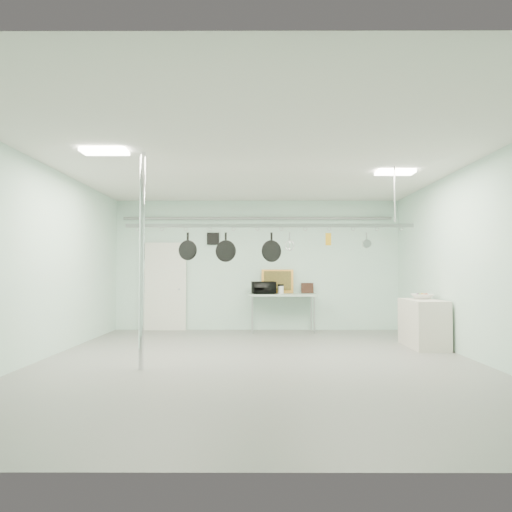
{
  "coord_description": "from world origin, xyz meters",
  "views": [
    {
      "loc": [
        -0.0,
        -7.29,
        1.43
      ],
      "look_at": [
        -0.03,
        1.0,
        1.72
      ],
      "focal_mm": 32.0,
      "sensor_mm": 36.0,
      "label": 1
    }
  ],
  "objects_px": {
    "pot_rack": "(269,224)",
    "microwave": "(264,288)",
    "skillet_right": "(272,247)",
    "side_cabinet": "(423,323)",
    "fruit_bowl": "(422,296)",
    "coffee_canister": "(281,290)",
    "prep_table": "(283,297)",
    "skillet_left": "(188,246)",
    "skillet_mid": "(226,247)",
    "chrome_pole": "(142,260)"
  },
  "relations": [
    {
      "from": "coffee_canister",
      "to": "fruit_bowl",
      "type": "xyz_separation_m",
      "value": [
        2.65,
        -2.0,
        -0.05
      ]
    },
    {
      "from": "side_cabinet",
      "to": "microwave",
      "type": "distance_m",
      "value": 3.75
    },
    {
      "from": "prep_table",
      "to": "microwave",
      "type": "distance_m",
      "value": 0.5
    },
    {
      "from": "pot_rack",
      "to": "skillet_right",
      "type": "distance_m",
      "value": 0.39
    },
    {
      "from": "side_cabinet",
      "to": "fruit_bowl",
      "type": "height_order",
      "value": "fruit_bowl"
    },
    {
      "from": "coffee_canister",
      "to": "side_cabinet",
      "type": "bearing_deg",
      "value": -40.36
    },
    {
      "from": "chrome_pole",
      "to": "fruit_bowl",
      "type": "bearing_deg",
      "value": 24.2
    },
    {
      "from": "side_cabinet",
      "to": "skillet_right",
      "type": "height_order",
      "value": "skillet_right"
    },
    {
      "from": "chrome_pole",
      "to": "skillet_left",
      "type": "xyz_separation_m",
      "value": [
        0.54,
        0.9,
        0.26
      ]
    },
    {
      "from": "pot_rack",
      "to": "coffee_canister",
      "type": "height_order",
      "value": "pot_rack"
    },
    {
      "from": "pot_rack",
      "to": "skillet_right",
      "type": "bearing_deg",
      "value": 0.0
    },
    {
      "from": "chrome_pole",
      "to": "microwave",
      "type": "relative_size",
      "value": 6.06
    },
    {
      "from": "chrome_pole",
      "to": "skillet_left",
      "type": "bearing_deg",
      "value": 59.25
    },
    {
      "from": "pot_rack",
      "to": "microwave",
      "type": "xyz_separation_m",
      "value": [
        -0.05,
        3.26,
        -1.18
      ]
    },
    {
      "from": "prep_table",
      "to": "fruit_bowl",
      "type": "height_order",
      "value": "fruit_bowl"
    },
    {
      "from": "side_cabinet",
      "to": "microwave",
      "type": "xyz_separation_m",
      "value": [
        -3.0,
        2.16,
        0.6
      ]
    },
    {
      "from": "pot_rack",
      "to": "microwave",
      "type": "relative_size",
      "value": 9.09
    },
    {
      "from": "coffee_canister",
      "to": "skillet_right",
      "type": "xyz_separation_m",
      "value": [
        -0.32,
        -3.3,
        0.84
      ]
    },
    {
      "from": "fruit_bowl",
      "to": "skillet_left",
      "type": "relative_size",
      "value": 0.91
    },
    {
      "from": "side_cabinet",
      "to": "skillet_mid",
      "type": "distance_m",
      "value": 4.08
    },
    {
      "from": "pot_rack",
      "to": "skillet_mid",
      "type": "distance_m",
      "value": 0.83
    },
    {
      "from": "side_cabinet",
      "to": "coffee_canister",
      "type": "xyz_separation_m",
      "value": [
        -2.59,
        2.2,
        0.55
      ]
    },
    {
      "from": "prep_table",
      "to": "fruit_bowl",
      "type": "relative_size",
      "value": 3.95
    },
    {
      "from": "skillet_right",
      "to": "pot_rack",
      "type": "bearing_deg",
      "value": 154.67
    },
    {
      "from": "chrome_pole",
      "to": "skillet_right",
      "type": "xyz_separation_m",
      "value": [
        1.93,
        0.9,
        0.24
      ]
    },
    {
      "from": "microwave",
      "to": "fruit_bowl",
      "type": "height_order",
      "value": "microwave"
    },
    {
      "from": "skillet_mid",
      "to": "side_cabinet",
      "type": "bearing_deg",
      "value": 33.82
    },
    {
      "from": "chrome_pole",
      "to": "coffee_canister",
      "type": "relative_size",
      "value": 17.11
    },
    {
      "from": "side_cabinet",
      "to": "fruit_bowl",
      "type": "distance_m",
      "value": 0.54
    },
    {
      "from": "fruit_bowl",
      "to": "pot_rack",
      "type": "bearing_deg",
      "value": -156.53
    },
    {
      "from": "side_cabinet",
      "to": "pot_rack",
      "type": "height_order",
      "value": "pot_rack"
    },
    {
      "from": "skillet_left",
      "to": "skillet_mid",
      "type": "bearing_deg",
      "value": 18.08
    },
    {
      "from": "microwave",
      "to": "skillet_left",
      "type": "distance_m",
      "value": 3.61
    },
    {
      "from": "skillet_mid",
      "to": "prep_table",
      "type": "bearing_deg",
      "value": 88.28
    },
    {
      "from": "side_cabinet",
      "to": "skillet_left",
      "type": "distance_m",
      "value": 4.67
    },
    {
      "from": "coffee_canister",
      "to": "fruit_bowl",
      "type": "distance_m",
      "value": 3.32
    },
    {
      "from": "side_cabinet",
      "to": "skillet_mid",
      "type": "height_order",
      "value": "skillet_mid"
    },
    {
      "from": "chrome_pole",
      "to": "skillet_mid",
      "type": "xyz_separation_m",
      "value": [
        1.17,
        0.9,
        0.24
      ]
    },
    {
      "from": "pot_rack",
      "to": "skillet_left",
      "type": "distance_m",
      "value": 1.41
    },
    {
      "from": "skillet_right",
      "to": "microwave",
      "type": "bearing_deg",
      "value": 66.13
    },
    {
      "from": "fruit_bowl",
      "to": "skillet_mid",
      "type": "height_order",
      "value": "skillet_mid"
    },
    {
      "from": "microwave",
      "to": "skillet_left",
      "type": "xyz_separation_m",
      "value": [
        -1.32,
        -3.26,
        0.81
      ]
    },
    {
      "from": "chrome_pole",
      "to": "prep_table",
      "type": "height_order",
      "value": "chrome_pole"
    },
    {
      "from": "prep_table",
      "to": "coffee_canister",
      "type": "bearing_deg",
      "value": 175.59
    },
    {
      "from": "fruit_bowl",
      "to": "skillet_left",
      "type": "distance_m",
      "value": 4.66
    },
    {
      "from": "pot_rack",
      "to": "prep_table",
      "type": "bearing_deg",
      "value": 83.09
    },
    {
      "from": "skillet_left",
      "to": "prep_table",
      "type": "bearing_deg",
      "value": 79.94
    },
    {
      "from": "microwave",
      "to": "skillet_mid",
      "type": "relative_size",
      "value": 1.07
    },
    {
      "from": "prep_table",
      "to": "skillet_mid",
      "type": "height_order",
      "value": "skillet_mid"
    },
    {
      "from": "prep_table",
      "to": "pot_rack",
      "type": "xyz_separation_m",
      "value": [
        -0.4,
        -3.3,
        1.4
      ]
    }
  ]
}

